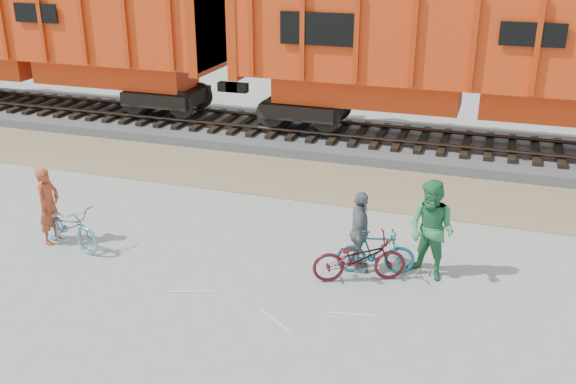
% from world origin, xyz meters
% --- Properties ---
extents(ground, '(120.00, 120.00, 0.00)m').
position_xyz_m(ground, '(0.00, 0.00, 0.00)').
color(ground, '#9E9E99').
rests_on(ground, ground).
extents(gravel_strip, '(120.00, 3.00, 0.02)m').
position_xyz_m(gravel_strip, '(0.00, 5.50, 0.01)').
color(gravel_strip, '#98825E').
rests_on(gravel_strip, ground).
extents(ballast_bed, '(120.00, 4.00, 0.30)m').
position_xyz_m(ballast_bed, '(0.00, 9.00, 0.15)').
color(ballast_bed, slate).
rests_on(ballast_bed, ground).
extents(track, '(120.00, 2.60, 0.24)m').
position_xyz_m(track, '(0.00, 9.00, 0.47)').
color(track, black).
rests_on(track, ballast_bed).
extents(hopper_car_left, '(14.00, 3.13, 4.65)m').
position_xyz_m(hopper_car_left, '(-11.78, 9.00, 3.01)').
color(hopper_car_left, black).
rests_on(hopper_car_left, track).
extents(hopper_car_center, '(14.00, 3.13, 4.65)m').
position_xyz_m(hopper_car_center, '(3.22, 9.00, 3.01)').
color(hopper_car_center, black).
rests_on(hopper_car_center, track).
extents(bicycle_blue, '(1.92, 1.09, 0.96)m').
position_xyz_m(bicycle_blue, '(-4.26, 0.07, 0.48)').
color(bicycle_blue, '#6191B0').
rests_on(bicycle_blue, ground).
extents(bicycle_teal, '(1.58, 0.79, 0.91)m').
position_xyz_m(bicycle_teal, '(2.10, 1.00, 0.46)').
color(bicycle_teal, '#176378').
rests_on(bicycle_teal, ground).
extents(bicycle_maroon, '(1.89, 1.28, 0.94)m').
position_xyz_m(bicycle_maroon, '(1.86, 0.63, 0.47)').
color(bicycle_maroon, '#4A1218').
rests_on(bicycle_maroon, ground).
extents(person_solo, '(0.43, 0.63, 1.68)m').
position_xyz_m(person_solo, '(-4.76, 0.17, 0.84)').
color(person_solo, '#A94122').
rests_on(person_solo, ground).
extents(person_man, '(1.18, 1.08, 1.96)m').
position_xyz_m(person_man, '(3.10, 1.20, 0.98)').
color(person_man, '#2F7E49').
rests_on(person_man, ground).
extents(person_woman, '(0.58, 1.02, 1.65)m').
position_xyz_m(person_woman, '(1.76, 1.03, 0.82)').
color(person_woman, slate).
rests_on(person_woman, ground).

